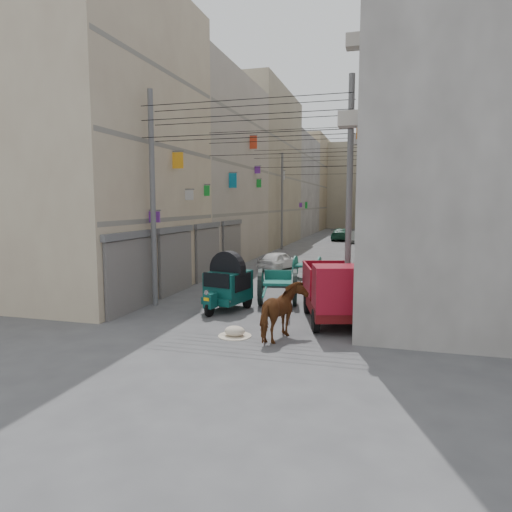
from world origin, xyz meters
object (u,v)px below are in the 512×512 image
(auto_rickshaw, at_px, (228,284))
(second_cart, at_px, (307,267))
(distant_car_white, at_px, (279,260))
(tonga_cart, at_px, (278,286))
(feed_sack, at_px, (235,331))
(distant_car_green, at_px, (341,234))
(mini_truck, at_px, (335,295))
(horse, at_px, (283,312))
(distant_car_grey, at_px, (358,237))

(auto_rickshaw, bearing_deg, second_cart, 90.31)
(auto_rickshaw, height_order, distant_car_white, auto_rickshaw)
(tonga_cart, distance_m, feed_sack, 4.38)
(distant_car_white, distance_m, distant_car_green, 22.48)
(auto_rickshaw, relative_size, mini_truck, 0.62)
(second_cart, bearing_deg, horse, -81.63)
(mini_truck, xyz_separation_m, distant_car_green, (-2.96, 33.96, -0.35))
(mini_truck, bearing_deg, distant_car_white, 95.65)
(mini_truck, height_order, distant_car_white, mini_truck)
(tonga_cart, bearing_deg, second_cart, 78.43)
(auto_rickshaw, height_order, horse, auto_rickshaw)
(horse, distance_m, distant_car_green, 35.93)
(feed_sack, height_order, distant_car_green, distant_car_green)
(horse, distance_m, distant_car_white, 13.86)
(second_cart, distance_m, feed_sack, 10.79)
(auto_rickshaw, bearing_deg, feed_sack, -54.79)
(tonga_cart, relative_size, horse, 1.72)
(auto_rickshaw, relative_size, distant_car_green, 0.56)
(mini_truck, relative_size, feed_sack, 6.40)
(second_cart, bearing_deg, distant_car_white, 130.57)
(feed_sack, bearing_deg, distant_car_grey, 87.21)
(tonga_cart, height_order, distant_car_white, tonga_cart)
(tonga_cart, height_order, horse, horse)
(distant_car_grey, relative_size, distant_car_green, 0.79)
(mini_truck, distance_m, distant_car_white, 12.39)
(auto_rickshaw, xyz_separation_m, distant_car_white, (-0.52, 10.43, -0.43))
(auto_rickshaw, distance_m, mini_truck, 4.14)
(mini_truck, relative_size, distant_car_green, 0.91)
(second_cart, relative_size, distant_car_green, 0.32)
(horse, bearing_deg, mini_truck, -110.91)
(auto_rickshaw, bearing_deg, horse, -35.70)
(feed_sack, distance_m, distant_car_green, 35.96)
(tonga_cart, xyz_separation_m, distant_car_green, (-0.54, 31.63, -0.11))
(distant_car_white, bearing_deg, feed_sack, 115.55)
(second_cart, xyz_separation_m, distant_car_grey, (1.28, 22.28, -0.06))
(tonga_cart, bearing_deg, feed_sack, -104.66)
(tonga_cart, relative_size, second_cart, 2.39)
(feed_sack, bearing_deg, second_cart, 88.25)
(auto_rickshaw, relative_size, tonga_cart, 0.74)
(distant_car_white, bearing_deg, mini_truck, 129.24)
(mini_truck, height_order, distant_car_green, mini_truck)
(mini_truck, bearing_deg, distant_car_grey, 76.26)
(feed_sack, height_order, horse, horse)
(tonga_cart, height_order, feed_sack, tonga_cart)
(feed_sack, distance_m, distant_car_white, 13.66)
(auto_rickshaw, height_order, second_cart, auto_rickshaw)
(second_cart, xyz_separation_m, distant_car_white, (-2.16, 2.76, -0.09))
(feed_sack, bearing_deg, horse, 2.67)
(second_cart, relative_size, distant_car_grey, 0.40)
(distant_car_grey, xyz_separation_m, distant_car_green, (-1.88, 2.90, 0.06))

